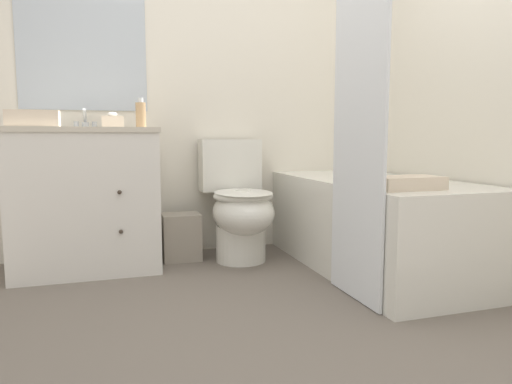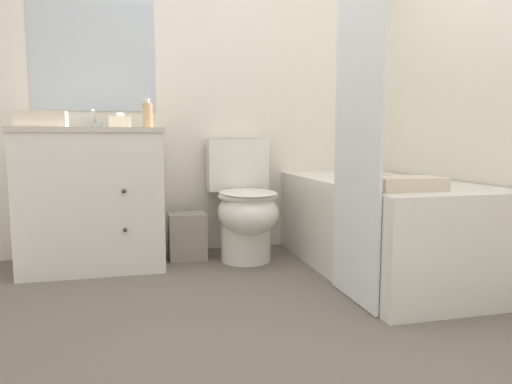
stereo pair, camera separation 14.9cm
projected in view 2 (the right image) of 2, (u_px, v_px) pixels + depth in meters
ground_plane at (294, 351)px, 1.73m from camera, size 14.00×14.00×0.00m
wall_back at (216, 75)px, 3.24m from camera, size 8.00×0.06×2.50m
wall_right at (454, 63)px, 2.71m from camera, size 0.05×2.70×2.50m
vanity_cabinet at (95, 196)px, 2.84m from camera, size 0.85×0.59×0.87m
sink_faucet at (95, 123)px, 2.97m from camera, size 0.14×0.12×0.12m
toilet at (245, 206)px, 3.00m from camera, size 0.42×0.68×0.80m
bathtub at (380, 225)px, 2.78m from camera, size 0.77×1.58×0.55m
shower_curtain at (358, 111)px, 2.16m from camera, size 0.02×0.48×1.85m
wastebasket at (187, 236)px, 3.06m from camera, size 0.25×0.21×0.31m
tissue_box at (120, 122)px, 2.87m from camera, size 0.13×0.14×0.10m
soap_dispenser at (148, 115)px, 2.90m from camera, size 0.06×0.06×0.19m
hand_towel_folded at (41, 119)px, 2.57m from camera, size 0.27×0.12×0.09m
bath_towel_folded at (407, 184)px, 2.18m from camera, size 0.34×0.19×0.06m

